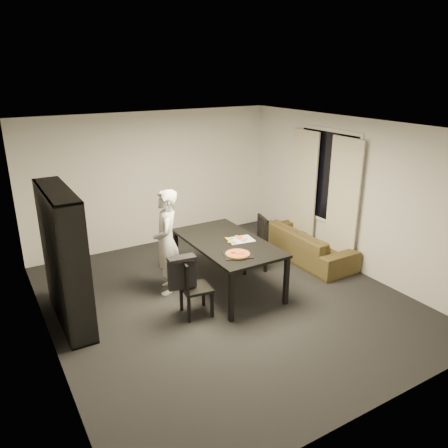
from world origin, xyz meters
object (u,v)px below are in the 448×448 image
chair_right (257,240)px  baking_tray (238,255)px  person (167,242)px  dining_table (227,245)px  sofa (306,244)px  chair_left (190,284)px  pepperoni_pizza (238,254)px  bookshelf (64,258)px

chair_right → baking_tray: size_ratio=2.37×
chair_right → person: bearing=-77.9°
dining_table → sofa: dining_table is taller
baking_tray → chair_left: bearing=174.4°
person → pepperoni_pizza: size_ratio=4.73×
person → sofa: size_ratio=0.83×
pepperoni_pizza → sofa: 2.21m
person → sofa: bearing=110.0°
bookshelf → pepperoni_pizza: bookshelf is taller
bookshelf → sofa: bookshelf is taller
dining_table → pepperoni_pizza: bearing=-105.9°
dining_table → chair_left: bearing=-152.0°
bookshelf → dining_table: bearing=-6.3°
sofa → baking_tray: bearing=111.3°
chair_right → dining_table: bearing=-53.8°
chair_left → baking_tray: chair_left is taller
dining_table → baking_tray: 0.57m
bookshelf → chair_left: 1.73m
bookshelf → pepperoni_pizza: (2.23, -0.82, -0.13)m
dining_table → sofa: 1.91m
sofa → bookshelf: bearing=89.6°
baking_tray → sofa: (1.99, 0.77, -0.51)m
dining_table → pepperoni_pizza: (-0.16, -0.55, 0.10)m
chair_left → pepperoni_pizza: size_ratio=2.46×
bookshelf → person: 1.53m
bookshelf → chair_left: bookshelf is taller
pepperoni_pizza → person: bearing=127.6°
person → chair_right: bearing=112.1°
pepperoni_pizza → bookshelf: bearing=159.9°
dining_table → chair_left: size_ratio=2.22×
chair_left → sofa: chair_left is taller
dining_table → person: bearing=157.0°
person → baking_tray: size_ratio=4.14×
dining_table → pepperoni_pizza: size_ratio=5.46×
person → baking_tray: bearing=61.1°
dining_table → chair_left: chair_left is taller
chair_left → sofa: 2.82m
chair_left → sofa: bearing=-68.3°
person → chair_left: bearing=21.7°
chair_left → bookshelf: bearing=71.2°
baking_tray → pepperoni_pizza: size_ratio=1.14×
chair_left → dining_table: bearing=-54.7°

